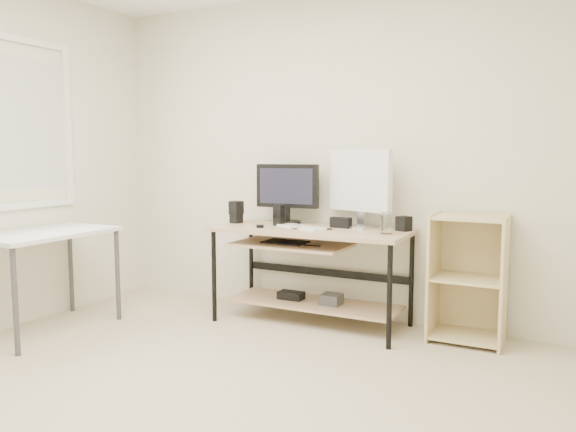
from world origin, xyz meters
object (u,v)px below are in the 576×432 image
(desk, at_px, (309,255))
(side_table, at_px, (45,242))
(shelf_unit, at_px, (469,277))
(white_imac, at_px, (360,183))
(black_monitor, at_px, (287,190))
(audio_controller, at_px, (279,215))

(desk, height_order, side_table, same)
(desk, bearing_deg, shelf_unit, 7.77)
(desk, relative_size, white_imac, 2.49)
(desk, distance_m, side_table, 1.97)
(black_monitor, relative_size, audio_controller, 3.17)
(shelf_unit, relative_size, black_monitor, 1.69)
(desk, height_order, shelf_unit, shelf_unit)
(side_table, relative_size, white_imac, 1.66)
(desk, bearing_deg, white_imac, 29.95)
(side_table, bearing_deg, desk, 32.65)
(black_monitor, distance_m, white_imac, 0.62)
(black_monitor, bearing_deg, shelf_unit, -4.38)
(desk, height_order, audio_controller, audio_controller)
(shelf_unit, bearing_deg, side_table, -156.67)
(side_table, distance_m, white_imac, 2.40)
(desk, xyz_separation_m, black_monitor, (-0.27, 0.18, 0.49))
(side_table, bearing_deg, shelf_unit, 23.33)
(shelf_unit, height_order, black_monitor, black_monitor)
(side_table, xyz_separation_m, black_monitor, (1.38, 1.24, 0.36))
(shelf_unit, xyz_separation_m, white_imac, (-0.84, 0.04, 0.65))
(desk, height_order, white_imac, white_imac)
(black_monitor, height_order, audio_controller, black_monitor)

